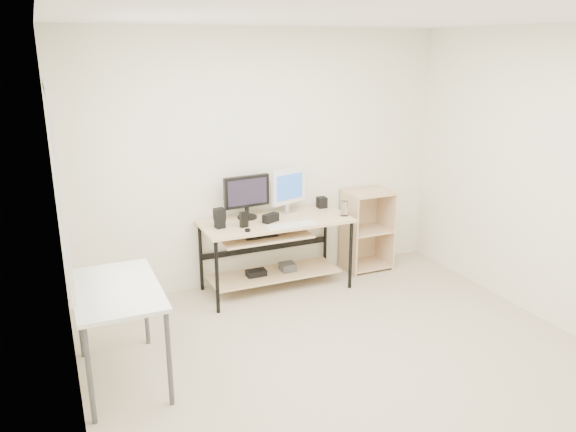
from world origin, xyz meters
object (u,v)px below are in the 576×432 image
(black_monitor, at_px, (247,194))
(audio_controller, at_px, (244,220))
(side_table, at_px, (117,298))
(white_imac, at_px, (289,187))
(shelf_unit, at_px, (365,229))
(desk, at_px, (273,240))

(black_monitor, relative_size, audio_controller, 3.18)
(side_table, distance_m, black_monitor, 1.92)
(black_monitor, height_order, audio_controller, black_monitor)
(side_table, bearing_deg, white_imac, 33.15)
(side_table, distance_m, audio_controller, 1.63)
(shelf_unit, distance_m, black_monitor, 1.50)
(black_monitor, bearing_deg, white_imac, -2.13)
(black_monitor, height_order, white_imac, white_imac)
(desk, xyz_separation_m, side_table, (-1.65, -1.06, 0.13))
(side_table, relative_size, shelf_unit, 1.11)
(desk, distance_m, shelf_unit, 1.19)
(desk, distance_m, black_monitor, 0.54)
(side_table, height_order, white_imac, white_imac)
(shelf_unit, relative_size, audio_controller, 5.97)
(side_table, distance_m, white_imac, 2.30)
(shelf_unit, relative_size, black_monitor, 1.88)
(desk, height_order, shelf_unit, shelf_unit)
(desk, height_order, black_monitor, black_monitor)
(black_monitor, xyz_separation_m, white_imac, (0.47, 0.02, 0.02))
(shelf_unit, bearing_deg, audio_controller, -170.26)
(desk, xyz_separation_m, black_monitor, (-0.22, 0.16, 0.46))
(shelf_unit, xyz_separation_m, audio_controller, (-1.52, -0.26, 0.37))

